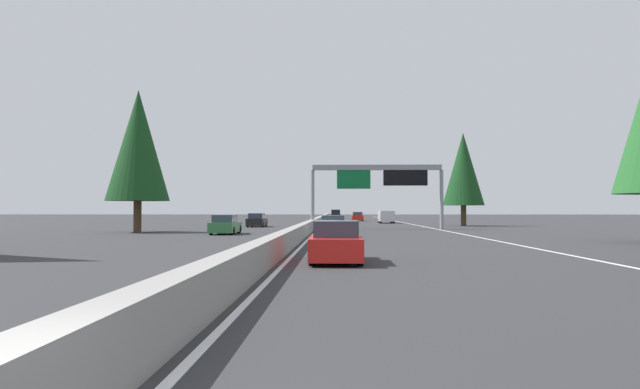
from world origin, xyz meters
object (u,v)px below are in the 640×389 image
oncoming_near (225,225)px  oncoming_far (257,221)px  pickup_mid_center (336,214)px  conifer_right_mid (463,169)px  conifer_left_near (138,145)px  sedan_distant_b (333,227)px  sign_gantry_overhead (379,178)px  sedan_mid_right (357,217)px  minivan_far_left (386,216)px  sedan_near_right (336,243)px

oncoming_near → oncoming_far: (18.80, 0.21, 0.00)m
pickup_mid_center → conifer_right_mid: bearing=-166.1°
conifer_left_near → sedan_distant_b: bearing=-113.8°
sign_gantry_overhead → conifer_left_near: size_ratio=1.08×
sedan_distant_b → oncoming_near: 8.93m
sedan_mid_right → sign_gantry_overhead: bearing=-179.0°
sedan_mid_right → oncoming_near: 52.52m
sedan_distant_b → conifer_right_mid: (26.61, -14.70, 5.80)m
sign_gantry_overhead → oncoming_far: (6.89, 12.64, -4.21)m
pickup_mid_center → sedan_mid_right: bearing=-173.4°
minivan_far_left → oncoming_near: minivan_far_left is taller
pickup_mid_center → oncoming_near: pickup_mid_center is taller
oncoming_near → minivan_far_left: bearing=157.5°
sedan_near_right → sign_gantry_overhead: bearing=-6.5°
sedan_mid_right → sedan_distant_b: bearing=176.2°
sign_gantry_overhead → sedan_mid_right: (39.27, 0.66, -4.21)m
sign_gantry_overhead → sedan_mid_right: 39.51m
sign_gantry_overhead → pickup_mid_center: bearing=3.5°
oncoming_near → conifer_left_near: 10.82m
pickup_mid_center → conifer_left_near: bearing=168.5°
minivan_far_left → oncoming_near: bearing=157.5°
oncoming_far → pickup_mid_center: bearing=172.5°
sedan_mid_right → pickup_mid_center: (31.15, 3.61, 0.23)m
sedan_mid_right → conifer_right_mid: bearing=-158.5°
sedan_near_right → conifer_right_mid: bearing=-17.4°
oncoming_near → oncoming_far: 18.80m
sign_gantry_overhead → sedan_near_right: bearing=173.5°
sedan_distant_b → pickup_mid_center: (85.94, 0.01, 0.23)m
sign_gantry_overhead → sedan_near_right: size_ratio=2.88×
sedan_near_right → sedan_distant_b: 19.52m
sedan_mid_right → oncoming_near: bearing=167.0°
minivan_far_left → conifer_right_mid: conifer_right_mid is taller
conifer_right_mid → sign_gantry_overhead: bearing=136.7°
sedan_distant_b → pickup_mid_center: 85.94m
sedan_distant_b → minivan_far_left: (40.28, -7.05, 0.27)m
conifer_left_near → conifer_right_mid: bearing=-57.7°
sedan_near_right → pickup_mid_center: bearing=0.1°
conifer_left_near → oncoming_near: bearing=-113.8°
pickup_mid_center → oncoming_far: bearing=172.5°
sign_gantry_overhead → minivan_far_left: 25.23m
sedan_mid_right → oncoming_far: (-32.38, 11.98, 0.00)m
oncoming_near → oncoming_far: size_ratio=1.00×
sedan_distant_b → conifer_right_mid: bearing=-28.9°
sedan_distant_b → oncoming_near: size_ratio=1.00×
minivan_far_left → conifer_left_near: (-33.17, 23.16, 6.19)m
sedan_mid_right → pickup_mid_center: bearing=6.6°
oncoming_near → conifer_right_mid: bearing=135.2°
oncoming_far → conifer_left_near: (-15.29, 7.73, 6.46)m
sedan_near_right → pickup_mid_center: (105.46, 0.26, 0.23)m
minivan_far_left → conifer_right_mid: bearing=-150.8°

